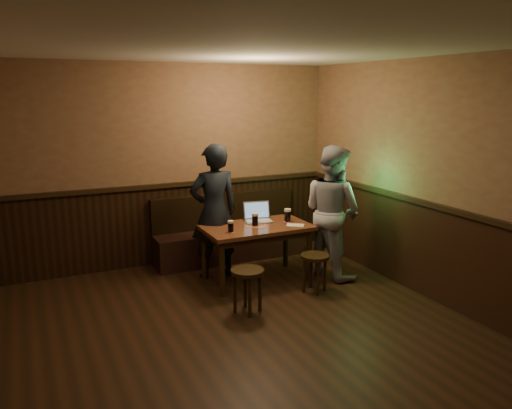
{
  "coord_description": "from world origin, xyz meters",
  "views": [
    {
      "loc": [
        -1.79,
        -3.78,
        2.4
      ],
      "look_at": [
        0.81,
        1.69,
        1.04
      ],
      "focal_mm": 35.0,
      "sensor_mm": 36.0,
      "label": 1
    }
  ],
  "objects": [
    {
      "name": "room",
      "position": [
        0.0,
        0.22,
        1.2
      ],
      "size": [
        5.04,
        6.04,
        2.84
      ],
      "color": "black",
      "rests_on": "ground"
    },
    {
      "name": "bench",
      "position": [
        0.86,
        2.75,
        0.31
      ],
      "size": [
        2.2,
        0.5,
        0.95
      ],
      "color": "black",
      "rests_on": "ground"
    },
    {
      "name": "pub_table",
      "position": [
        0.86,
        1.79,
        0.64
      ],
      "size": [
        1.37,
        0.79,
        0.74
      ],
      "rotation": [
        0.0,
        0.0,
        0.0
      ],
      "color": "#532917",
      "rests_on": "ground"
    },
    {
      "name": "stool_left",
      "position": [
        0.35,
        0.94,
        0.4
      ],
      "size": [
        0.45,
        0.45,
        0.5
      ],
      "rotation": [
        0.0,
        0.0,
        -0.25
      ],
      "color": "black",
      "rests_on": "ground"
    },
    {
      "name": "stool_right",
      "position": [
        1.33,
        1.13,
        0.38
      ],
      "size": [
        0.42,
        0.42,
        0.47
      ],
      "rotation": [
        0.0,
        0.0,
        -0.23
      ],
      "color": "black",
      "rests_on": "ground"
    },
    {
      "name": "pint_left",
      "position": [
        0.44,
        1.65,
        0.81
      ],
      "size": [
        0.09,
        0.09,
        0.15
      ],
      "color": "maroon",
      "rests_on": "pub_table"
    },
    {
      "name": "pint_mid",
      "position": [
        0.84,
        1.79,
        0.82
      ],
      "size": [
        0.11,
        0.11,
        0.17
      ],
      "color": "maroon",
      "rests_on": "pub_table"
    },
    {
      "name": "pint_right",
      "position": [
        1.32,
        1.8,
        0.82
      ],
      "size": [
        0.11,
        0.11,
        0.18
      ],
      "color": "maroon",
      "rests_on": "pub_table"
    },
    {
      "name": "laptop",
      "position": [
        0.98,
        2.0,
        0.8
      ],
      "size": [
        0.4,
        0.35,
        0.25
      ],
      "rotation": [
        0.0,
        0.0,
        -0.2
      ],
      "color": "silver",
      "rests_on": "pub_table"
    },
    {
      "name": "menu",
      "position": [
        1.32,
        1.6,
        0.73
      ],
      "size": [
        0.27,
        0.25,
        0.0
      ],
      "primitive_type": "cube",
      "rotation": [
        0.0,
        0.0,
        -0.63
      ],
      "color": "silver",
      "rests_on": "pub_table"
    },
    {
      "name": "person_suit",
      "position": [
        0.42,
        2.15,
        0.89
      ],
      "size": [
        0.66,
        0.45,
        1.77
      ],
      "primitive_type": "imported",
      "rotation": [
        0.0,
        0.0,
        3.1
      ],
      "color": "black",
      "rests_on": "ground"
    },
    {
      "name": "person_grey",
      "position": [
        1.84,
        1.55,
        0.87
      ],
      "size": [
        0.84,
        0.98,
        1.74
      ],
      "primitive_type": "imported",
      "rotation": [
        0.0,
        0.0,
        1.81
      ],
      "color": "gray",
      "rests_on": "ground"
    }
  ]
}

